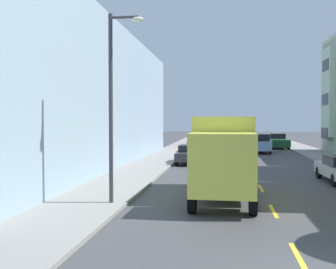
{
  "coord_description": "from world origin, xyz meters",
  "views": [
    {
      "loc": [
        -1.81,
        -8.05,
        3.31
      ],
      "look_at": [
        -6.62,
        26.92,
        2.06
      ],
      "focal_mm": 43.36,
      "sensor_mm": 36.0,
      "label": 1
    }
  ],
  "objects_px": {
    "parked_pickup_forest": "(278,141)",
    "parked_hatchback_black": "(202,142)",
    "moving_sky_sedan": "(260,143)",
    "parked_sedan_charcoal": "(190,154)",
    "parked_suv_red": "(199,143)",
    "street_lamp": "(114,94)",
    "delivery_box_truck": "(224,152)"
  },
  "relations": [
    {
      "from": "moving_sky_sedan",
      "to": "parked_suv_red",
      "type": "bearing_deg",
      "value": -179.37
    },
    {
      "from": "delivery_box_truck",
      "to": "moving_sky_sedan",
      "type": "relative_size",
      "value": 1.57
    },
    {
      "from": "parked_pickup_forest",
      "to": "parked_hatchback_black",
      "type": "height_order",
      "value": "parked_pickup_forest"
    },
    {
      "from": "parked_suv_red",
      "to": "moving_sky_sedan",
      "type": "bearing_deg",
      "value": 0.63
    },
    {
      "from": "parked_pickup_forest",
      "to": "parked_suv_red",
      "type": "bearing_deg",
      "value": -143.26
    },
    {
      "from": "delivery_box_truck",
      "to": "parked_hatchback_black",
      "type": "distance_m",
      "value": 30.67
    },
    {
      "from": "parked_pickup_forest",
      "to": "parked_hatchback_black",
      "type": "bearing_deg",
      "value": -176.58
    },
    {
      "from": "parked_pickup_forest",
      "to": "parked_hatchback_black",
      "type": "xyz_separation_m",
      "value": [
        -8.83,
        -0.53,
        -0.07
      ]
    },
    {
      "from": "parked_hatchback_black",
      "to": "parked_sedan_charcoal",
      "type": "xyz_separation_m",
      "value": [
        -0.02,
        -17.19,
        -0.01
      ]
    },
    {
      "from": "parked_suv_red",
      "to": "street_lamp",
      "type": "bearing_deg",
      "value": -93.4
    },
    {
      "from": "delivery_box_truck",
      "to": "parked_hatchback_black",
      "type": "bearing_deg",
      "value": 94.76
    },
    {
      "from": "moving_sky_sedan",
      "to": "street_lamp",
      "type": "bearing_deg",
      "value": -106.14
    },
    {
      "from": "delivery_box_truck",
      "to": "parked_suv_red",
      "type": "distance_m",
      "value": 24.61
    },
    {
      "from": "delivery_box_truck",
      "to": "parked_sedan_charcoal",
      "type": "relative_size",
      "value": 1.66
    },
    {
      "from": "parked_sedan_charcoal",
      "to": "parked_suv_red",
      "type": "bearing_deg",
      "value": 90.05
    },
    {
      "from": "parked_hatchback_black",
      "to": "moving_sky_sedan",
      "type": "bearing_deg",
      "value": -44.39
    },
    {
      "from": "delivery_box_truck",
      "to": "parked_pickup_forest",
      "type": "relative_size",
      "value": 1.42
    },
    {
      "from": "moving_sky_sedan",
      "to": "parked_sedan_charcoal",
      "type": "bearing_deg",
      "value": -118.85
    },
    {
      "from": "delivery_box_truck",
      "to": "parked_pickup_forest",
      "type": "height_order",
      "value": "delivery_box_truck"
    },
    {
      "from": "delivery_box_truck",
      "to": "parked_suv_red",
      "type": "bearing_deg",
      "value": 96.0
    },
    {
      "from": "moving_sky_sedan",
      "to": "parked_hatchback_black",
      "type": "bearing_deg",
      "value": 135.61
    },
    {
      "from": "street_lamp",
      "to": "moving_sky_sedan",
      "type": "bearing_deg",
      "value": 73.86
    },
    {
      "from": "parked_suv_red",
      "to": "parked_hatchback_black",
      "type": "height_order",
      "value": "parked_suv_red"
    },
    {
      "from": "parked_sedan_charcoal",
      "to": "street_lamp",
      "type": "bearing_deg",
      "value": -95.84
    },
    {
      "from": "parked_suv_red",
      "to": "parked_sedan_charcoal",
      "type": "height_order",
      "value": "parked_suv_red"
    },
    {
      "from": "parked_hatchback_black",
      "to": "parked_pickup_forest",
      "type": "bearing_deg",
      "value": 3.42
    },
    {
      "from": "street_lamp",
      "to": "delivery_box_truck",
      "type": "bearing_deg",
      "value": 28.67
    },
    {
      "from": "parked_pickup_forest",
      "to": "moving_sky_sedan",
      "type": "bearing_deg",
      "value": -112.33
    },
    {
      "from": "street_lamp",
      "to": "parked_hatchback_black",
      "type": "relative_size",
      "value": 1.78
    },
    {
      "from": "street_lamp",
      "to": "parked_hatchback_black",
      "type": "height_order",
      "value": "street_lamp"
    },
    {
      "from": "street_lamp",
      "to": "moving_sky_sedan",
      "type": "height_order",
      "value": "street_lamp"
    },
    {
      "from": "parked_sedan_charcoal",
      "to": "moving_sky_sedan",
      "type": "height_order",
      "value": "moving_sky_sedan"
    }
  ]
}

